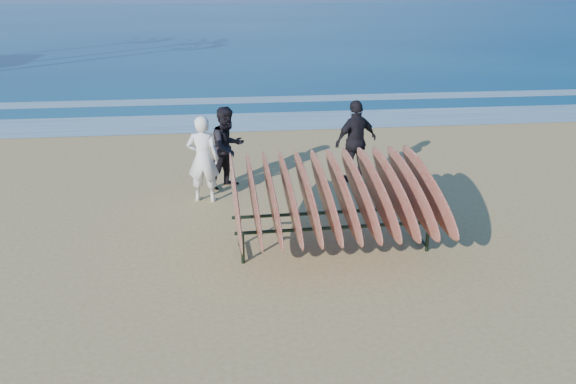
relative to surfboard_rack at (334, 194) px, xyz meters
name	(u,v)px	position (x,y,z in m)	size (l,w,h in m)	color
ground	(295,268)	(-0.71, -0.65, -0.94)	(120.00, 120.00, 0.00)	tan
ocean	(220,22)	(-0.71, 54.35, -0.94)	(160.00, 160.00, 0.00)	navy
foam_near	(250,122)	(-0.71, 9.35, -0.93)	(160.00, 160.00, 0.00)	white
foam_far	(244,100)	(-0.71, 12.85, -0.93)	(160.00, 160.00, 0.00)	white
surfboard_rack	(334,194)	(0.00, 0.00, 0.00)	(3.23, 2.84, 1.55)	black
person_white	(203,159)	(-2.07, 2.54, -0.09)	(0.62, 0.41, 1.71)	white
person_dark_a	(228,148)	(-1.57, 3.32, -0.09)	(0.83, 0.64, 1.70)	black
person_dark_b	(356,141)	(1.15, 3.38, -0.06)	(1.03, 0.43, 1.76)	black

